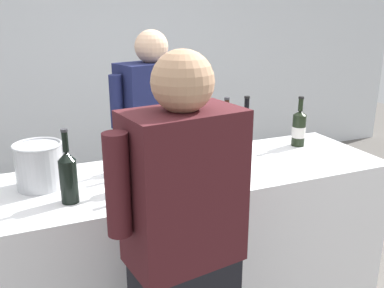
{
  "coord_description": "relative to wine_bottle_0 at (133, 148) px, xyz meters",
  "views": [
    {
      "loc": [
        -0.81,
        -1.92,
        1.8
      ],
      "look_at": [
        -0.0,
        0.0,
        1.13
      ],
      "focal_mm": 39.31,
      "sensor_mm": 36.0,
      "label": 1
    }
  ],
  "objects": [
    {
      "name": "wine_bottle_1",
      "position": [
        1.06,
        -0.0,
        -0.01
      ],
      "size": [
        0.08,
        0.08,
        0.31
      ],
      "color": "black",
      "rests_on": "counter"
    },
    {
      "name": "wine_glass",
      "position": [
        0.59,
        -0.17,
        0.02
      ],
      "size": [
        0.07,
        0.07,
        0.2
      ],
      "color": "silver",
      "rests_on": "counter"
    },
    {
      "name": "wine_bottle_5",
      "position": [
        0.71,
        0.05,
        0.0
      ],
      "size": [
        0.08,
        0.08,
        0.33
      ],
      "color": "black",
      "rests_on": "counter"
    },
    {
      "name": "wall_back",
      "position": [
        0.28,
        2.45,
        0.3
      ],
      "size": [
        8.0,
        0.1,
        2.8
      ],
      "primitive_type": "cube",
      "color": "silver",
      "rests_on": "ground_plane"
    },
    {
      "name": "wine_bottle_3",
      "position": [
        0.22,
        -0.17,
        -0.0
      ],
      "size": [
        0.08,
        0.08,
        0.33
      ],
      "color": "black",
      "rests_on": "counter"
    },
    {
      "name": "wine_bottle_8",
      "position": [
        0.31,
        -0.1,
        0.02
      ],
      "size": [
        0.07,
        0.07,
        0.35
      ],
      "color": "black",
      "rests_on": "counter"
    },
    {
      "name": "wine_bottle_7",
      "position": [
        -0.37,
        -0.29,
        0.01
      ],
      "size": [
        0.08,
        0.08,
        0.34
      ],
      "color": "black",
      "rests_on": "counter"
    },
    {
      "name": "wine_bottle_2",
      "position": [
        -0.05,
        -0.26,
        -0.0
      ],
      "size": [
        0.08,
        0.08,
        0.3
      ],
      "color": "black",
      "rests_on": "counter"
    },
    {
      "name": "wine_bottle_0",
      "position": [
        0.0,
        0.0,
        0.0
      ],
      "size": [
        0.07,
        0.07,
        0.33
      ],
      "color": "black",
      "rests_on": "counter"
    },
    {
      "name": "wine_bottle_9",
      "position": [
        0.56,
        0.02,
        0.01
      ],
      "size": [
        0.08,
        0.08,
        0.34
      ],
      "color": "black",
      "rests_on": "counter"
    },
    {
      "name": "ice_bucket",
      "position": [
        -0.48,
        -0.06,
        -0.01
      ],
      "size": [
        0.23,
        0.23,
        0.22
      ],
      "color": "silver",
      "rests_on": "counter"
    },
    {
      "name": "wine_bottle_6",
      "position": [
        0.07,
        -0.07,
        -0.0
      ],
      "size": [
        0.09,
        0.09,
        0.33
      ],
      "color": "black",
      "rests_on": "counter"
    },
    {
      "name": "person_server",
      "position": [
        0.27,
        0.51,
        -0.28
      ],
      "size": [
        0.59,
        0.36,
        1.69
      ],
      "color": "black",
      "rests_on": "ground_plane"
    },
    {
      "name": "counter",
      "position": [
        0.28,
        -0.15,
        -0.61
      ],
      "size": [
        2.17,
        0.69,
        0.98
      ],
      "primitive_type": "cube",
      "color": "white",
      "rests_on": "ground_plane"
    },
    {
      "name": "wine_bottle_4",
      "position": [
        0.08,
        -0.33,
        0.01
      ],
      "size": [
        0.08,
        0.08,
        0.34
      ],
      "color": "black",
      "rests_on": "counter"
    },
    {
      "name": "person_guest",
      "position": [
        -0.05,
        -0.84,
        -0.27
      ],
      "size": [
        0.55,
        0.3,
        1.68
      ],
      "color": "black",
      "rests_on": "ground_plane"
    }
  ]
}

